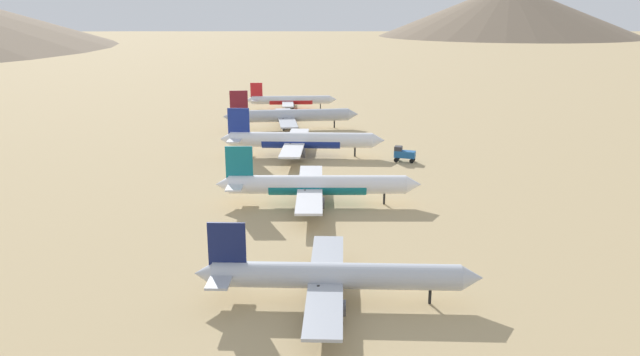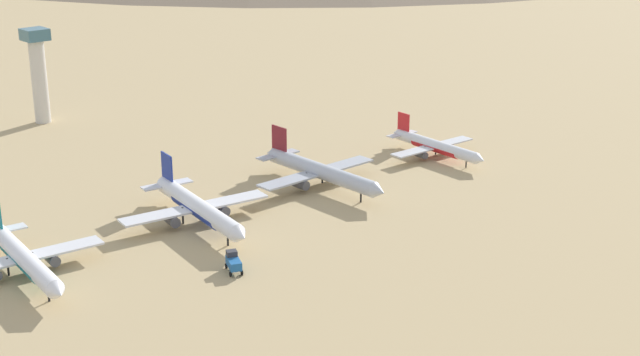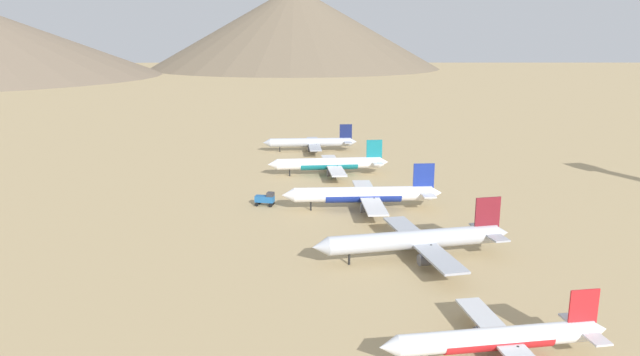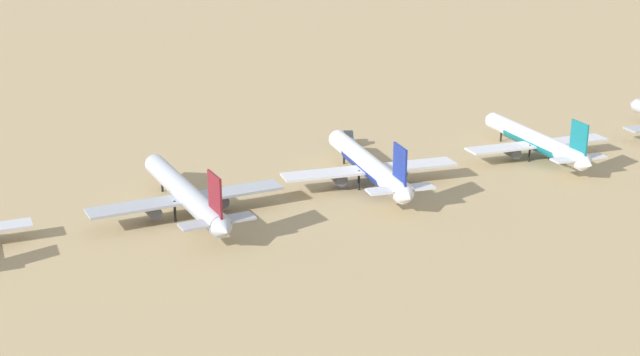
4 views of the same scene
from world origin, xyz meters
name	(u,v)px [view 2 (image 2 of 4)]	position (x,y,z in m)	size (l,w,h in m)	color
ground_plane	(188,223)	(0.00, 0.00, 0.00)	(1800.00, 1800.00, 0.00)	tan
parked_jet_1	(23,258)	(2.15, -40.04, 3.92)	(40.88, 33.31, 11.79)	white
parked_jet_2	(197,207)	(2.09, 1.33, 4.18)	(43.48, 35.53, 12.56)	white
parked_jet_3	(320,171)	(1.50, 38.78, 4.24)	(43.53, 35.26, 12.58)	#B2B7C1
parked_jet_4	(435,146)	(4.25, 79.10, 3.36)	(35.02, 28.44, 10.10)	silver
service_truck	(233,262)	(27.80, -7.80, 2.08)	(5.69, 4.46, 3.90)	#1E5999
control_tower	(38,71)	(-102.80, 14.55, 16.54)	(7.20, 7.20, 29.65)	beige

